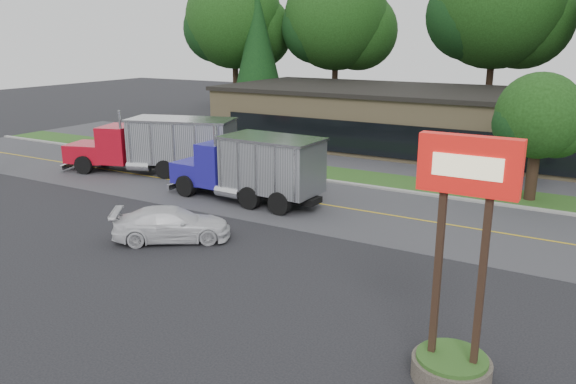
% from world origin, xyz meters
% --- Properties ---
extents(ground, '(140.00, 140.00, 0.00)m').
position_xyz_m(ground, '(0.00, 0.00, 0.00)').
color(ground, '#2C2C30').
rests_on(ground, ground).
extents(road, '(60.00, 8.00, 0.02)m').
position_xyz_m(road, '(0.00, 9.00, 0.00)').
color(road, '#505054').
rests_on(road, ground).
extents(center_line, '(60.00, 0.12, 0.01)m').
position_xyz_m(center_line, '(0.00, 9.00, 0.00)').
color(center_line, gold).
rests_on(center_line, ground).
extents(curb, '(60.00, 0.30, 0.12)m').
position_xyz_m(curb, '(0.00, 13.20, 0.00)').
color(curb, '#9E9E99').
rests_on(curb, ground).
extents(grass_verge, '(60.00, 3.40, 0.03)m').
position_xyz_m(grass_verge, '(0.00, 15.00, 0.00)').
color(grass_verge, '#274D1A').
rests_on(grass_verge, ground).
extents(far_parking, '(60.00, 7.00, 0.02)m').
position_xyz_m(far_parking, '(0.00, 20.00, 0.00)').
color(far_parking, '#505054').
rests_on(far_parking, ground).
extents(strip_mall, '(32.00, 12.00, 4.00)m').
position_xyz_m(strip_mall, '(2.00, 26.00, 2.00)').
color(strip_mall, tan).
rests_on(strip_mall, ground).
extents(bilo_sign, '(2.20, 1.90, 5.95)m').
position_xyz_m(bilo_sign, '(10.50, -2.50, 2.02)').
color(bilo_sign, '#6B6054').
rests_on(bilo_sign, ground).
extents(tree_far_a, '(10.04, 9.45, 14.32)m').
position_xyz_m(tree_far_a, '(-19.85, 32.12, 9.14)').
color(tree_far_a, '#382619').
rests_on(tree_far_a, ground).
extents(tree_far_b, '(10.10, 9.51, 14.41)m').
position_xyz_m(tree_far_b, '(-9.85, 34.12, 9.20)').
color(tree_far_b, '#382619').
rests_on(tree_far_b, ground).
extents(tree_far_c, '(11.12, 10.47, 15.87)m').
position_xyz_m(tree_far_c, '(4.17, 34.13, 10.13)').
color(tree_far_c, '#382619').
rests_on(tree_far_c, ground).
extents(evergreen_left, '(5.36, 5.36, 12.17)m').
position_xyz_m(evergreen_left, '(-16.00, 30.00, 6.69)').
color(evergreen_left, '#382619').
rests_on(evergreen_left, ground).
extents(tree_verge, '(4.48, 4.22, 6.39)m').
position_xyz_m(tree_verge, '(10.07, 15.05, 4.06)').
color(tree_verge, '#382619').
rests_on(tree_verge, ground).
extents(dump_truck_red, '(10.66, 5.45, 3.36)m').
position_xyz_m(dump_truck_red, '(-10.07, 9.95, 1.81)').
color(dump_truck_red, black).
rests_on(dump_truck_red, ground).
extents(dump_truck_blue, '(8.33, 2.99, 3.36)m').
position_xyz_m(dump_truck_blue, '(-1.98, 7.75, 1.80)').
color(dump_truck_blue, black).
rests_on(dump_truck_blue, ground).
extents(rally_car, '(4.92, 4.26, 1.36)m').
position_xyz_m(rally_car, '(-1.78, 1.49, 0.68)').
color(rally_car, silver).
rests_on(rally_car, ground).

